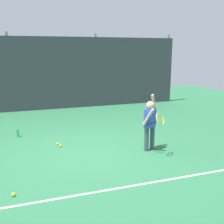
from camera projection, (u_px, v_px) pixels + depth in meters
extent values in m
plane|color=#2D7247|center=(90.00, 154.00, 6.45)|extent=(20.00, 20.00, 0.00)
cube|color=white|center=(116.00, 189.00, 4.84)|extent=(9.00, 0.05, 0.00)
cube|color=#383D42|center=(55.00, 74.00, 11.13)|extent=(10.65, 0.08, 2.90)
cylinder|color=slate|center=(9.00, 73.00, 10.61)|extent=(0.09, 0.09, 3.05)
cylinder|color=slate|center=(96.00, 71.00, 11.72)|extent=(0.09, 0.09, 3.05)
cylinder|color=slate|center=(167.00, 69.00, 12.83)|extent=(0.09, 0.09, 3.05)
cylinder|color=#3F4C59|center=(146.00, 139.00, 6.62)|extent=(0.11, 0.11, 0.58)
cylinder|color=#3F4C59|center=(152.00, 138.00, 6.73)|extent=(0.11, 0.11, 0.58)
cube|color=blue|center=(150.00, 118.00, 6.57)|extent=(0.34, 0.31, 0.44)
sphere|color=tan|center=(150.00, 105.00, 6.50)|extent=(0.20, 0.20, 0.20)
cylinder|color=tan|center=(154.00, 103.00, 6.66)|extent=(0.21, 0.17, 0.46)
cylinder|color=tan|center=(148.00, 117.00, 6.36)|extent=(0.22, 0.28, 0.43)
cylinder|color=black|center=(151.00, 123.00, 6.26)|extent=(0.16, 0.21, 0.15)
torus|color=yellow|center=(160.00, 119.00, 6.10)|extent=(0.33, 0.29, 0.26)
cylinder|color=green|center=(18.00, 133.00, 7.72)|extent=(0.07, 0.07, 0.22)
sphere|color=#CCE033|center=(60.00, 146.00, 6.92)|extent=(0.07, 0.07, 0.07)
sphere|color=#CCE033|center=(58.00, 144.00, 7.07)|extent=(0.07, 0.07, 0.07)
sphere|color=#CCE033|center=(13.00, 195.00, 4.59)|extent=(0.07, 0.07, 0.07)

